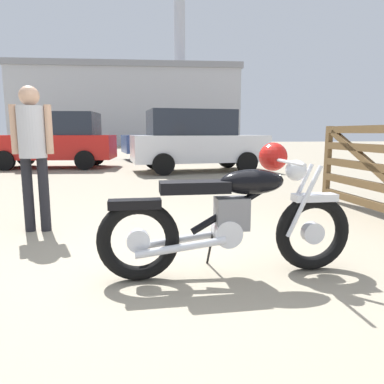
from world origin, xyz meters
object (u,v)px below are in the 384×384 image
(pale_sedan_back, at_px, (55,139))
(blue_hatchback_right, at_px, (196,140))
(vintage_motorcycle, at_px, (235,215))
(bystander, at_px, (33,144))
(dark_sedan_left, at_px, (173,140))

(pale_sedan_back, relative_size, blue_hatchback_right, 0.99)
(vintage_motorcycle, height_order, bystander, bystander)
(blue_hatchback_right, bearing_deg, pale_sedan_back, 152.14)
(vintage_motorcycle, distance_m, pale_sedan_back, 10.21)
(bystander, xyz_separation_m, blue_hatchback_right, (2.79, 6.28, -0.10))
(vintage_motorcycle, bearing_deg, blue_hatchback_right, 82.81)
(vintage_motorcycle, relative_size, blue_hatchback_right, 0.51)
(vintage_motorcycle, height_order, pale_sedan_back, pale_sedan_back)
(vintage_motorcycle, xyz_separation_m, bystander, (-1.97, 1.57, 0.53))
(bystander, height_order, pale_sedan_back, pale_sedan_back)
(dark_sedan_left, bearing_deg, bystander, -113.08)
(bystander, relative_size, blue_hatchback_right, 0.41)
(bystander, distance_m, blue_hatchback_right, 6.87)
(pale_sedan_back, xyz_separation_m, blue_hatchback_right, (4.38, -1.71, 0.00))
(blue_hatchback_right, bearing_deg, dark_sedan_left, 86.63)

